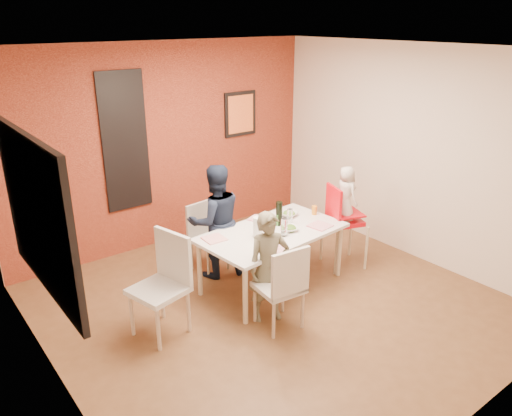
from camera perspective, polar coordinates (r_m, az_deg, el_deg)
ground at (r=5.63m, az=1.91°, el=-10.91°), size 4.50×4.50×0.00m
ceiling at (r=4.78m, az=2.32°, el=17.71°), size 4.50×4.50×0.02m
wall_back at (r=6.85m, az=-10.17°, el=7.00°), size 4.50×0.02×2.70m
wall_front at (r=3.75m, az=24.90°, el=-6.81°), size 4.50×0.02×2.70m
wall_left at (r=4.08m, az=-23.00°, el=-4.29°), size 0.02×4.50×2.70m
wall_right at (r=6.66m, az=17.20°, el=5.98°), size 0.02×4.50×2.70m
brick_accent_wall at (r=6.83m, az=-10.09°, el=6.97°), size 4.50×0.02×2.70m
picture_window_frame at (r=4.19m, az=-23.76°, el=-0.75°), size 0.05×1.70×1.30m
picture_window_pane at (r=4.19m, az=-23.56°, el=-0.71°), size 0.02×1.55×1.15m
glassblock_strip at (r=6.53m, az=-14.77°, el=7.31°), size 0.55×0.03×1.70m
glassblock_surround at (r=6.53m, az=-14.75°, el=7.30°), size 0.60×0.03×1.76m
art_print_frame at (r=7.37m, az=-1.82°, el=10.70°), size 0.54×0.03×0.64m
art_print_canvas at (r=7.36m, az=-1.75°, el=10.69°), size 0.44×0.01×0.54m
dining_table at (r=5.71m, az=1.87°, el=-3.21°), size 1.73×1.05×0.69m
chair_near at (r=4.98m, az=3.17°, el=-8.64°), size 0.47×0.47×0.92m
chair_far at (r=6.22m, az=-5.85°, el=-2.83°), size 0.44×0.44×0.84m
chair_left at (r=5.01m, az=-10.35°, el=-7.95°), size 0.58×0.58×1.03m
high_chair at (r=6.26m, az=9.78°, el=-1.18°), size 0.57×0.57×1.07m
child_near at (r=5.10m, az=1.47°, el=-6.81°), size 0.51×0.42×1.19m
child_far at (r=5.95m, az=-4.64°, el=-1.52°), size 0.79×0.69×1.40m
toddler at (r=6.15m, az=10.25°, el=1.65°), size 0.26×0.36×0.68m
plate_near_left at (r=5.21m, az=2.31°, el=-4.89°), size 0.30×0.30×0.01m
plate_far_mid at (r=6.01m, az=0.24°, el=-1.22°), size 0.27×0.27×0.01m
plate_near_right at (r=5.85m, az=7.33°, el=-2.02°), size 0.26×0.26×0.01m
plate_far_left at (r=5.49m, az=-4.79°, el=-3.52°), size 0.24×0.24×0.01m
salad_bowl_a at (r=5.70m, az=3.88°, el=-2.37°), size 0.24×0.24×0.05m
salad_bowl_b at (r=6.11m, az=3.80°, el=-0.69°), size 0.28×0.28×0.05m
wine_bottle at (r=5.79m, az=2.65°, el=-0.65°), size 0.08×0.08×0.29m
wine_glass_a at (r=5.53m, az=3.25°, el=-2.21°), size 0.07×0.07×0.21m
wine_glass_b at (r=5.82m, az=3.88°, el=-1.05°), size 0.07×0.07×0.20m
paper_towel_roll at (r=5.48m, az=0.21°, el=-2.23°), size 0.11×0.11×0.24m
condiment_red at (r=5.66m, az=3.04°, el=-1.99°), size 0.04×0.04×0.14m
condiment_green at (r=5.80m, az=2.50°, el=-1.39°), size 0.04×0.04×0.14m
condiment_brown at (r=5.74m, az=1.63°, el=-1.56°), size 0.04×0.04×0.15m
sippy_cup at (r=6.17m, az=6.68°, el=-0.25°), size 0.06×0.06×0.11m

